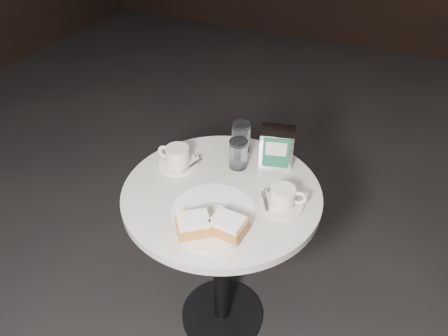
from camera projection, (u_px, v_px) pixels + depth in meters
ground at (222, 316)px, 1.98m from camera, size 7.00×7.00×0.00m
cafe_table at (222, 231)px, 1.65m from camera, size 0.70×0.70×0.74m
sugar_spill at (213, 210)px, 1.44m from camera, size 0.36×0.36×0.00m
beignet_plate at (211, 226)px, 1.35m from camera, size 0.27×0.27×0.07m
coffee_cup_left at (177, 157)px, 1.62m from camera, size 0.16×0.15×0.08m
coffee_cup_right at (283, 199)px, 1.44m from camera, size 0.18×0.18×0.08m
water_glass_left at (241, 137)px, 1.69m from camera, size 0.09×0.09×0.12m
water_glass_right at (238, 154)px, 1.61m from camera, size 0.07×0.07×0.11m
napkin_dispenser at (277, 147)px, 1.61m from camera, size 0.14×0.13×0.14m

